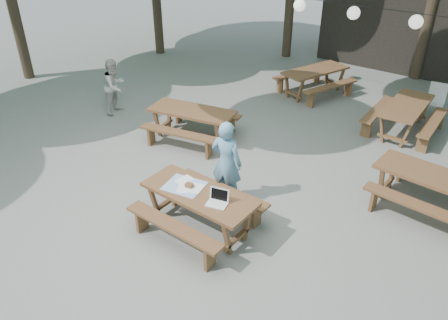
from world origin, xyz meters
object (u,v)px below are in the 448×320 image
second_person (115,86)px  main_picnic_table (199,210)px  picnic_table_nw (192,124)px  plastic_chair (433,108)px  woman (226,163)px

second_person → main_picnic_table: bearing=-128.1°
main_picnic_table → second_person: second_person is taller
picnic_table_nw → plastic_chair: 6.36m
second_person → plastic_chair: bearing=-67.2°
woman → plastic_chair: (2.10, 6.24, -0.57)m
picnic_table_nw → woman: size_ratio=1.33×
woman → second_person: (-4.78, 1.46, -0.10)m
second_person → plastic_chair: (6.88, 4.78, -0.47)m
main_picnic_table → plastic_chair: plastic_chair is taller
second_person → plastic_chair: size_ratio=1.62×
woman → second_person: 5.00m
second_person → plastic_chair: 8.39m
picnic_table_nw → second_person: bearing=168.4°
picnic_table_nw → plastic_chair: plastic_chair is taller
plastic_chair → woman: bearing=-115.2°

